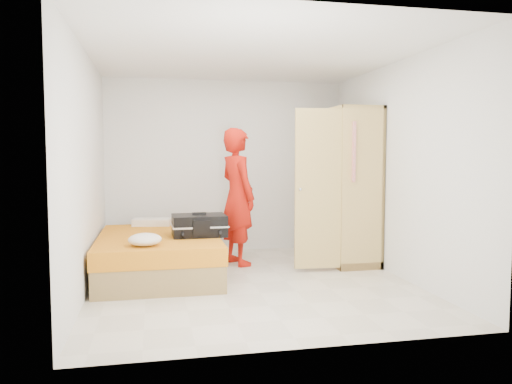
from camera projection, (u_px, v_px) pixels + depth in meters
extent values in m
plane|color=beige|center=(252.00, 283.00, 5.77)|extent=(4.00, 4.00, 0.00)
plane|color=white|center=(252.00, 54.00, 5.57)|extent=(4.00, 4.00, 0.00)
cube|color=white|center=(226.00, 166.00, 7.62)|extent=(3.60, 0.02, 2.60)
cube|color=white|center=(304.00, 179.00, 3.71)|extent=(3.60, 0.02, 2.60)
cube|color=white|center=(86.00, 172.00, 5.30)|extent=(0.02, 4.00, 2.60)
cube|color=white|center=(398.00, 170.00, 6.03)|extent=(0.02, 4.00, 2.60)
cube|color=olive|center=(159.00, 263.00, 6.11)|extent=(1.40, 2.00, 0.30)
cube|color=orange|center=(159.00, 243.00, 6.10)|extent=(1.42, 2.02, 0.20)
cube|color=tan|center=(364.00, 185.00, 6.92)|extent=(0.04, 1.20, 2.10)
cube|color=tan|center=(363.00, 189.00, 6.30)|extent=(0.58, 0.04, 2.10)
cube|color=tan|center=(331.00, 183.00, 7.43)|extent=(0.58, 0.04, 2.10)
cube|color=tan|center=(347.00, 110.00, 6.79)|extent=(0.58, 1.20, 0.04)
cube|color=tan|center=(345.00, 257.00, 6.94)|extent=(0.58, 1.20, 0.10)
cube|color=tan|center=(320.00, 185.00, 7.11)|extent=(0.04, 0.59, 2.00)
cube|color=tan|center=(318.00, 189.00, 6.22)|extent=(0.59, 0.08, 2.00)
cylinder|color=#B2B2B7|center=(347.00, 122.00, 6.80)|extent=(0.02, 1.10, 0.02)
imported|color=red|center=(238.00, 197.00, 6.69)|extent=(0.64, 0.78, 1.83)
cube|color=black|center=(199.00, 225.00, 6.03)|extent=(0.65, 0.47, 0.25)
cube|color=black|center=(199.00, 214.00, 6.02)|extent=(0.16, 0.05, 0.03)
ellipsoid|color=white|center=(145.00, 240.00, 5.37)|extent=(0.36, 0.36, 0.14)
cube|color=white|center=(152.00, 222.00, 6.90)|extent=(0.55, 0.34, 0.09)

